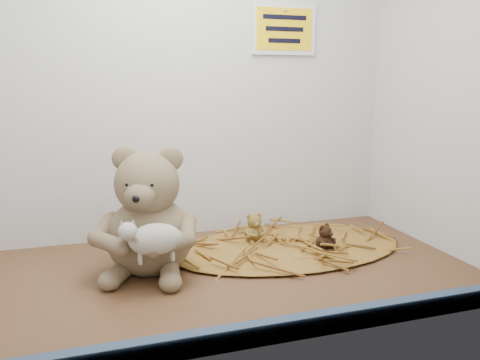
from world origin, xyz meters
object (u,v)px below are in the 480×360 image
object	(u,v)px
main_teddy	(149,211)
mini_teddy_brown	(324,236)
mini_teddy_tan	(254,226)
toy_lamb	(156,239)

from	to	relation	value
main_teddy	mini_teddy_brown	bearing A→B (deg)	19.11
main_teddy	mini_teddy_tan	distance (cm)	30.45
toy_lamb	mini_teddy_brown	size ratio (longest dim) A/B	2.15
mini_teddy_tan	mini_teddy_brown	bearing A→B (deg)	-45.73
main_teddy	mini_teddy_tan	size ratio (longest dim) A/B	3.78
main_teddy	mini_teddy_tan	world-z (taller)	main_teddy
main_teddy	toy_lamb	distance (cm)	10.47
toy_lamb	mini_teddy_brown	xyz separation A→B (cm)	(41.69, 8.82, -6.30)
main_teddy	mini_teddy_brown	xyz separation A→B (cm)	(41.69, -1.14, -9.53)
main_teddy	mini_teddy_tan	xyz separation A→B (cm)	(27.36, 9.82, -9.06)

